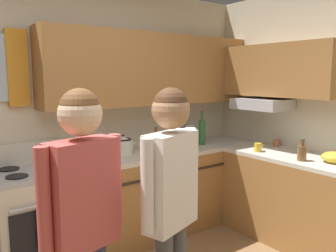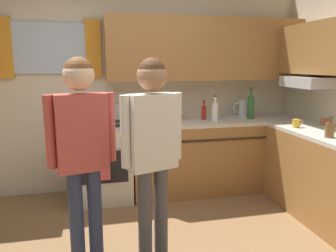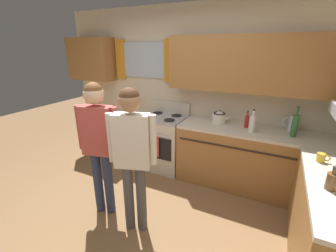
# 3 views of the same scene
# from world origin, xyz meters

# --- Properties ---
(back_wall_unit) EXTENTS (4.60, 0.42, 2.60)m
(back_wall_unit) POSITION_xyz_m (0.11, 1.82, 1.49)
(back_wall_unit) COLOR beige
(back_wall_unit) RESTS_ON ground
(kitchen_counter_run) EXTENTS (2.20, 2.10, 0.90)m
(kitchen_counter_run) POSITION_xyz_m (1.52, 1.12, 0.45)
(kitchen_counter_run) COLOR #9E6B38
(kitchen_counter_run) RESTS_ON ground
(stove_oven) EXTENTS (0.71, 0.67, 1.10)m
(stove_oven) POSITION_xyz_m (-0.27, 1.54, 0.47)
(stove_oven) COLOR beige
(stove_oven) RESTS_ON ground
(bottle_milk_white) EXTENTS (0.08, 0.08, 0.31)m
(bottle_milk_white) POSITION_xyz_m (1.10, 1.45, 1.02)
(bottle_milk_white) COLOR white
(bottle_milk_white) RESTS_ON kitchen_counter_run
(bottle_wine_green) EXTENTS (0.08, 0.08, 0.39)m
(bottle_wine_green) POSITION_xyz_m (1.60, 1.51, 1.05)
(bottle_wine_green) COLOR #2D6633
(bottle_wine_green) RESTS_ON kitchen_counter_run
(bottle_squat_brown) EXTENTS (0.08, 0.08, 0.21)m
(bottle_squat_brown) POSITION_xyz_m (1.84, 0.37, 0.98)
(bottle_squat_brown) COLOR brown
(bottle_squat_brown) RESTS_ON kitchen_counter_run
(bottle_sauce_red) EXTENTS (0.06, 0.06, 0.25)m
(bottle_sauce_red) POSITION_xyz_m (1.02, 1.60, 0.99)
(bottle_sauce_red) COLOR red
(bottle_sauce_red) RESTS_ON kitchen_counter_run
(cup_terracotta) EXTENTS (0.11, 0.07, 0.08)m
(cup_terracotta) POSITION_xyz_m (2.22, 0.93, 0.94)
(cup_terracotta) COLOR #B76642
(cup_terracotta) RESTS_ON kitchen_counter_run
(mug_mustard_yellow) EXTENTS (0.12, 0.08, 0.09)m
(mug_mustard_yellow) POSITION_xyz_m (1.83, 0.88, 0.95)
(mug_mustard_yellow) COLOR gold
(mug_mustard_yellow) RESTS_ON kitchen_counter_run
(stovetop_kettle) EXTENTS (0.27, 0.20, 0.21)m
(stovetop_kettle) POSITION_xyz_m (0.62, 1.61, 1.00)
(stovetop_kettle) COLOR silver
(stovetop_kettle) RESTS_ON kitchen_counter_run
(water_pitcher) EXTENTS (0.19, 0.11, 0.22)m
(water_pitcher) POSITION_xyz_m (1.59, 1.71, 1.01)
(water_pitcher) COLOR silver
(water_pitcher) RESTS_ON kitchen_counter_run
(adult_left) EXTENTS (0.50, 0.24, 1.63)m
(adult_left) POSITION_xyz_m (-0.41, 0.19, 1.03)
(adult_left) COLOR #2D3856
(adult_left) RESTS_ON ground
(adult_in_plaid) EXTENTS (0.48, 0.27, 1.63)m
(adult_in_plaid) POSITION_xyz_m (0.11, 0.12, 1.03)
(adult_in_plaid) COLOR #4C4C51
(adult_in_plaid) RESTS_ON ground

